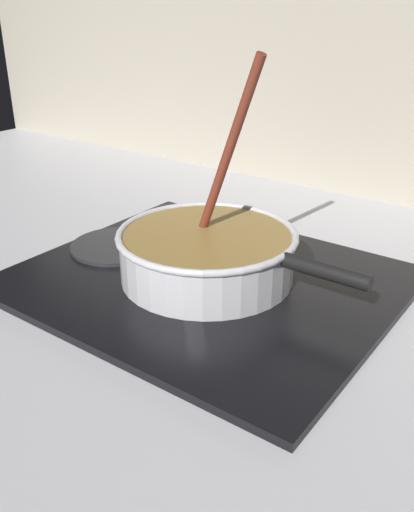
{
  "coord_description": "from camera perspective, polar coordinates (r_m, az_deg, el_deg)",
  "views": [
    {
      "loc": [
        0.48,
        -0.39,
        0.4
      ],
      "look_at": [
        0.03,
        0.23,
        0.05
      ],
      "focal_mm": 38.77,
      "sensor_mm": 36.0,
      "label": 1
    }
  ],
  "objects": [
    {
      "name": "ground",
      "position": [
        0.75,
        -12.68,
        -10.31
      ],
      "size": [
        2.4,
        1.6,
        0.04
      ],
      "primitive_type": "cube",
      "color": "#B7B7BC"
    },
    {
      "name": "backsplash_wall",
      "position": [
        1.28,
        14.57,
        18.29
      ],
      "size": [
        2.4,
        0.02,
        0.55
      ],
      "primitive_type": "cube",
      "color": "#B2A893",
      "rests_on": "ground"
    },
    {
      "name": "hob_plate",
      "position": [
        0.87,
        0.0,
        -2.53
      ],
      "size": [
        0.56,
        0.48,
        0.01
      ],
      "primitive_type": "cube",
      "color": "black",
      "rests_on": "ground"
    },
    {
      "name": "burner_ring",
      "position": [
        0.86,
        0.0,
        -1.94
      ],
      "size": [
        0.18,
        0.18,
        0.01
      ],
      "primitive_type": "torus",
      "color": "#592D0C",
      "rests_on": "hob_plate"
    },
    {
      "name": "spare_burner",
      "position": [
        0.98,
        -9.24,
        1.08
      ],
      "size": [
        0.16,
        0.16,
        0.01
      ],
      "primitive_type": "cylinder",
      "color": "#262628",
      "rests_on": "hob_plate"
    },
    {
      "name": "cooking_pan",
      "position": [
        0.84,
        0.08,
        0.33
      ],
      "size": [
        0.4,
        0.28,
        0.34
      ],
      "color": "silver",
      "rests_on": "hob_plate"
    }
  ]
}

